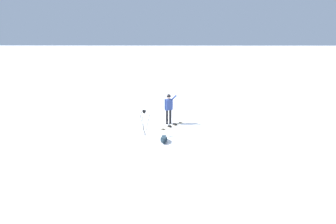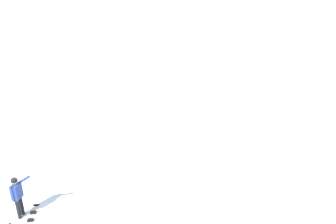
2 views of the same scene
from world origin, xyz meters
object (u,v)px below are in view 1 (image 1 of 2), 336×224
Objects in this scene: snowboarder at (169,106)px; gear_bag_large at (164,139)px; snowboard at (172,126)px; camera_tripod at (144,118)px.

gear_bag_large is (2.44, -0.20, -0.95)m from snowboarder.
snowboard is 1.00× the size of camera_tripod.
snowboarder is at bearing 146.07° from camera_tripod.
camera_tripod is (-0.68, -0.99, 0.84)m from gear_bag_large.
camera_tripod reaches higher than gear_bag_large.
gear_bag_large is 1.47m from camera_tripod.
gear_bag_large is at bearing -4.57° from snowboarder.
snowboarder is at bearing 175.43° from gear_bag_large.
snowboard is at bearing 29.07° from snowboarder.
camera_tripod is (1.76, -1.19, -0.10)m from snowboarder.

